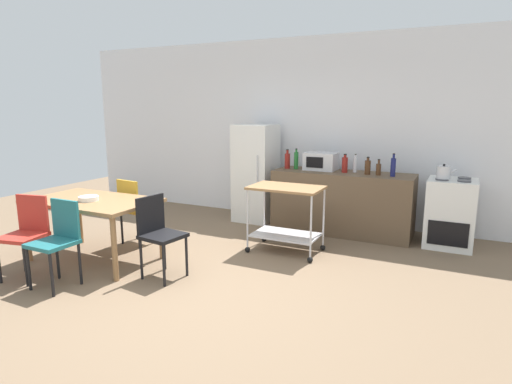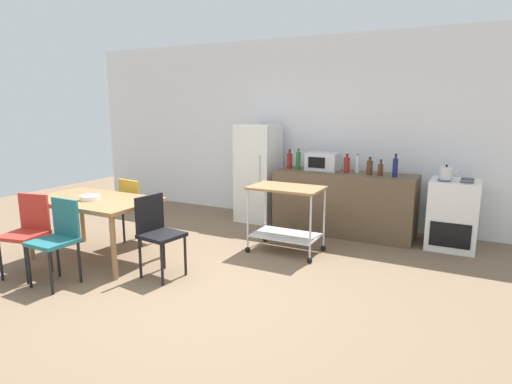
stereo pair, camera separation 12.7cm
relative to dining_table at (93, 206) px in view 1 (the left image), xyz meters
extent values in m
plane|color=brown|center=(1.47, -0.17, -0.67)|extent=(12.00, 12.00, 0.00)
cube|color=white|center=(1.47, 3.03, 0.78)|extent=(8.40, 0.12, 2.90)
cube|color=brown|center=(2.37, 2.43, -0.22)|extent=(2.00, 0.64, 0.90)
cube|color=olive|center=(0.00, 0.00, 0.06)|extent=(1.50, 0.90, 0.04)
cylinder|color=olive|center=(-0.69, -0.39, -0.32)|extent=(0.06, 0.06, 0.71)
cylinder|color=olive|center=(0.69, -0.39, -0.32)|extent=(0.06, 0.06, 0.71)
cylinder|color=olive|center=(-0.69, 0.39, -0.32)|extent=(0.06, 0.06, 0.71)
cylinder|color=olive|center=(0.69, 0.39, -0.32)|extent=(0.06, 0.06, 0.71)
cube|color=black|center=(1.10, -0.09, -0.20)|extent=(0.45, 0.45, 0.04)
cube|color=black|center=(0.92, -0.06, 0.02)|extent=(0.08, 0.38, 0.40)
cylinder|color=black|center=(1.25, -0.28, -0.45)|extent=(0.03, 0.03, 0.45)
cylinder|color=black|center=(1.29, 0.06, -0.45)|extent=(0.03, 0.03, 0.45)
cylinder|color=black|center=(0.91, -0.23, -0.45)|extent=(0.03, 0.03, 0.45)
cylinder|color=black|center=(0.95, 0.10, -0.45)|extent=(0.03, 0.03, 0.45)
cube|color=#1E666B|center=(0.25, -0.79, -0.20)|extent=(0.40, 0.40, 0.04)
cube|color=#1E666B|center=(0.25, -0.61, 0.02)|extent=(0.38, 0.03, 0.40)
cylinder|color=black|center=(0.08, -0.95, -0.45)|extent=(0.03, 0.03, 0.45)
cylinder|color=black|center=(0.42, -0.96, -0.45)|extent=(0.03, 0.03, 0.45)
cylinder|color=black|center=(0.08, -0.61, -0.45)|extent=(0.03, 0.03, 0.45)
cylinder|color=black|center=(0.42, -0.62, -0.45)|extent=(0.03, 0.03, 0.45)
cube|color=gold|center=(0.04, 0.75, -0.20)|extent=(0.45, 0.45, 0.04)
cube|color=gold|center=(0.02, 0.57, 0.02)|extent=(0.38, 0.08, 0.40)
cylinder|color=black|center=(0.23, 0.90, -0.45)|extent=(0.03, 0.03, 0.45)
cylinder|color=black|center=(-0.10, 0.94, -0.45)|extent=(0.03, 0.03, 0.45)
cylinder|color=black|center=(0.19, 0.56, -0.45)|extent=(0.03, 0.03, 0.45)
cylinder|color=black|center=(-0.15, 0.61, -0.45)|extent=(0.03, 0.03, 0.45)
cube|color=#B72D23|center=(-0.23, -0.77, -0.20)|extent=(0.47, 0.47, 0.04)
cube|color=#B72D23|center=(-0.27, -0.60, 0.02)|extent=(0.38, 0.11, 0.40)
cylinder|color=black|center=(-0.03, -0.91, -0.45)|extent=(0.03, 0.03, 0.45)
cylinder|color=black|center=(-0.43, -0.64, -0.45)|extent=(0.03, 0.03, 0.45)
cylinder|color=black|center=(-0.10, -0.57, -0.45)|extent=(0.03, 0.03, 0.45)
cube|color=white|center=(3.82, 2.45, -0.22)|extent=(0.60, 0.60, 0.90)
cube|color=black|center=(3.82, 2.15, -0.42)|extent=(0.48, 0.01, 0.32)
cylinder|color=#47474C|center=(3.69, 2.33, 0.24)|extent=(0.16, 0.16, 0.02)
cylinder|color=#47474C|center=(3.95, 2.33, 0.24)|extent=(0.16, 0.16, 0.02)
cylinder|color=#47474C|center=(3.69, 2.57, 0.24)|extent=(0.16, 0.16, 0.02)
cylinder|color=#47474C|center=(3.95, 2.57, 0.24)|extent=(0.16, 0.16, 0.02)
cube|color=white|center=(0.92, 2.53, 0.10)|extent=(0.60, 0.60, 1.55)
cylinder|color=silver|center=(1.10, 2.22, 0.18)|extent=(0.02, 0.02, 0.50)
cube|color=olive|center=(1.96, 1.29, 0.16)|extent=(0.90, 0.56, 0.03)
cube|color=silver|center=(1.96, 1.29, -0.45)|extent=(0.83, 0.52, 0.02)
cylinder|color=silver|center=(1.54, 1.04, -0.22)|extent=(0.02, 0.02, 0.76)
sphere|color=black|center=(1.54, 1.04, -0.64)|extent=(0.07, 0.07, 0.07)
cylinder|color=silver|center=(2.38, 1.04, -0.22)|extent=(0.02, 0.02, 0.76)
sphere|color=black|center=(2.38, 1.04, -0.64)|extent=(0.07, 0.07, 0.07)
cylinder|color=silver|center=(1.54, 1.54, -0.22)|extent=(0.02, 0.02, 0.76)
sphere|color=black|center=(1.54, 1.54, -0.64)|extent=(0.07, 0.07, 0.07)
cylinder|color=silver|center=(2.38, 1.54, -0.22)|extent=(0.02, 0.02, 0.76)
sphere|color=black|center=(2.38, 1.54, -0.64)|extent=(0.07, 0.07, 0.07)
cylinder|color=maroon|center=(1.50, 2.44, 0.34)|extent=(0.08, 0.08, 0.23)
cylinder|color=maroon|center=(1.50, 2.44, 0.48)|extent=(0.04, 0.04, 0.05)
cylinder|color=black|center=(1.50, 2.44, 0.51)|extent=(0.04, 0.04, 0.01)
cylinder|color=#1E6628|center=(1.65, 2.43, 0.36)|extent=(0.07, 0.07, 0.26)
cylinder|color=#1E6628|center=(1.65, 2.43, 0.51)|extent=(0.03, 0.03, 0.04)
cylinder|color=black|center=(1.65, 2.43, 0.53)|extent=(0.03, 0.03, 0.01)
cube|color=silver|center=(2.01, 2.52, 0.36)|extent=(0.46, 0.34, 0.26)
cube|color=black|center=(1.97, 2.35, 0.36)|extent=(0.25, 0.01, 0.16)
cylinder|color=maroon|center=(2.39, 2.43, 0.34)|extent=(0.08, 0.08, 0.22)
cylinder|color=maroon|center=(2.39, 2.43, 0.47)|extent=(0.04, 0.04, 0.04)
cylinder|color=black|center=(2.39, 2.43, 0.49)|extent=(0.04, 0.04, 0.01)
cylinder|color=silver|center=(2.53, 2.51, 0.34)|extent=(0.06, 0.06, 0.21)
cylinder|color=silver|center=(2.53, 2.51, 0.46)|extent=(0.03, 0.03, 0.04)
cylinder|color=black|center=(2.53, 2.51, 0.49)|extent=(0.03, 0.03, 0.01)
cylinder|color=#4C2D19|center=(2.73, 2.39, 0.33)|extent=(0.08, 0.08, 0.19)
cylinder|color=#4C2D19|center=(2.73, 2.39, 0.44)|extent=(0.04, 0.04, 0.04)
cylinder|color=black|center=(2.73, 2.39, 0.47)|extent=(0.04, 0.04, 0.01)
cylinder|color=#4C2D19|center=(2.88, 2.39, 0.31)|extent=(0.07, 0.07, 0.16)
cylinder|color=#4C2D19|center=(2.88, 2.39, 0.41)|extent=(0.03, 0.03, 0.05)
cylinder|color=black|center=(2.88, 2.39, 0.45)|extent=(0.03, 0.03, 0.01)
cylinder|color=navy|center=(3.07, 2.36, 0.35)|extent=(0.07, 0.07, 0.25)
cylinder|color=navy|center=(3.07, 2.36, 0.50)|extent=(0.03, 0.03, 0.05)
cylinder|color=black|center=(3.07, 2.36, 0.54)|extent=(0.03, 0.03, 0.01)
cylinder|color=white|center=(0.02, -0.07, 0.11)|extent=(0.23, 0.23, 0.05)
cylinder|color=silver|center=(3.70, 2.35, 0.33)|extent=(0.17, 0.17, 0.16)
sphere|color=black|center=(3.70, 2.35, 0.42)|extent=(0.03, 0.03, 0.03)
cylinder|color=silver|center=(3.82, 2.35, 0.35)|extent=(0.08, 0.02, 0.07)
camera|label=1|loc=(3.94, -3.62, 1.17)|focal=30.15mm
camera|label=2|loc=(4.05, -3.56, 1.17)|focal=30.15mm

